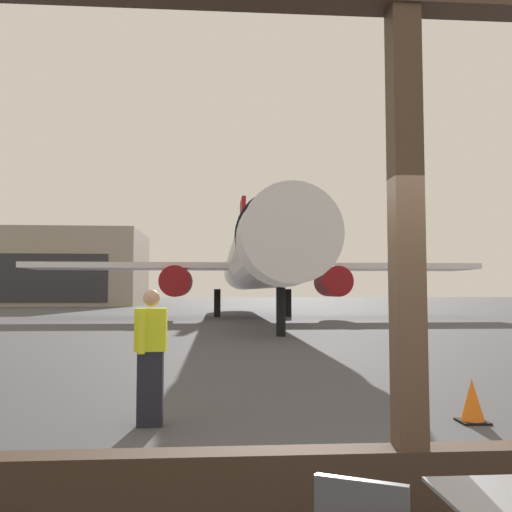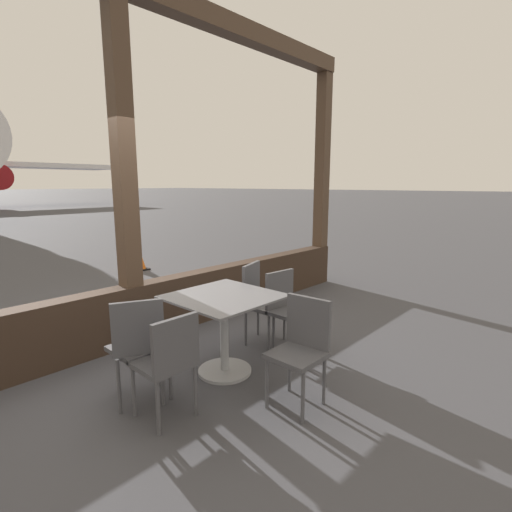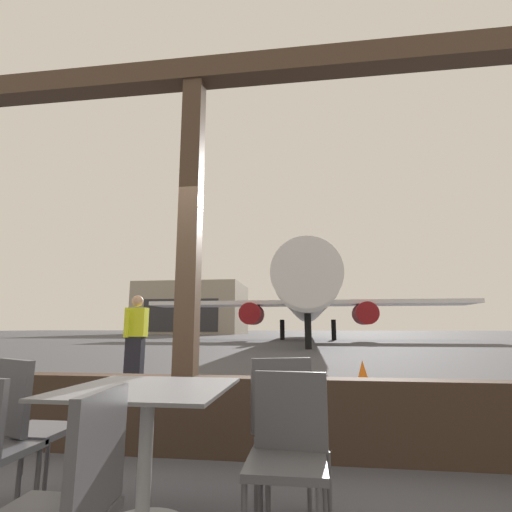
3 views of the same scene
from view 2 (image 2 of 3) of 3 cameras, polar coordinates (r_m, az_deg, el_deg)
name	(u,v)px [view 2 (image 2 of 3)]	position (r m, az deg, el deg)	size (l,w,h in m)	color
window_frame	(128,225)	(4.51, -18.50, 4.44)	(7.91, 0.24, 3.94)	#38281E
dining_table	(224,323)	(3.75, -4.75, -9.90)	(0.92, 0.92, 0.78)	slate
cafe_chair_window_left	(286,304)	(4.25, 4.44, -7.11)	(0.42, 0.42, 0.88)	#4C4C51
cafe_chair_window_right	(169,358)	(3.09, -12.80, -14.49)	(0.40, 0.40, 0.86)	#4C4C51
cafe_chair_aisle_left	(302,342)	(3.27, 6.80, -12.58)	(0.42, 0.42, 0.90)	#4C4C51
cafe_chair_aisle_right	(138,342)	(3.35, -17.06, -12.07)	(0.51, 0.51, 0.92)	#4C4C51
cafe_chair_side_extra	(259,297)	(4.45, 0.40, -6.06)	(0.48, 0.48, 0.92)	#4C4C51
traffic_cone	(138,258)	(8.60, -17.06, -0.23)	(0.36, 0.36, 0.57)	orange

